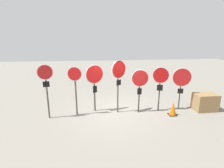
{
  "coord_description": "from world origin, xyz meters",
  "views": [
    {
      "loc": [
        -1.17,
        -7.93,
        3.57
      ],
      "look_at": [
        -0.3,
        0.0,
        1.44
      ],
      "focal_mm": 28.0,
      "sensor_mm": 36.0,
      "label": 1
    }
  ],
  "objects_px": {
    "stop_sign_2": "(95,79)",
    "storage_crate": "(205,102)",
    "stop_sign_4": "(140,82)",
    "stop_sign_0": "(46,81)",
    "traffic_cone_0": "(173,109)",
    "stop_sign_1": "(75,81)",
    "stop_sign_3": "(119,75)",
    "stop_sign_6": "(182,79)",
    "stop_sign_5": "(160,79)"
  },
  "relations": [
    {
      "from": "stop_sign_0",
      "to": "stop_sign_5",
      "type": "xyz_separation_m",
      "value": [
        5.25,
        0.31,
        -0.16
      ]
    },
    {
      "from": "traffic_cone_0",
      "to": "storage_crate",
      "type": "relative_size",
      "value": 0.58
    },
    {
      "from": "stop_sign_2",
      "to": "stop_sign_6",
      "type": "bearing_deg",
      "value": -27.41
    },
    {
      "from": "stop_sign_5",
      "to": "stop_sign_6",
      "type": "height_order",
      "value": "stop_sign_5"
    },
    {
      "from": "stop_sign_5",
      "to": "stop_sign_6",
      "type": "relative_size",
      "value": 1.03
    },
    {
      "from": "stop_sign_2",
      "to": "stop_sign_4",
      "type": "xyz_separation_m",
      "value": [
        2.11,
        -0.41,
        -0.1
      ]
    },
    {
      "from": "stop_sign_2",
      "to": "storage_crate",
      "type": "distance_m",
      "value": 5.65
    },
    {
      "from": "stop_sign_2",
      "to": "stop_sign_3",
      "type": "relative_size",
      "value": 0.91
    },
    {
      "from": "stop_sign_2",
      "to": "stop_sign_4",
      "type": "height_order",
      "value": "stop_sign_2"
    },
    {
      "from": "stop_sign_3",
      "to": "traffic_cone_0",
      "type": "xyz_separation_m",
      "value": [
        2.53,
        -0.57,
        -1.57
      ]
    },
    {
      "from": "traffic_cone_0",
      "to": "storage_crate",
      "type": "xyz_separation_m",
      "value": [
        1.86,
        0.38,
        0.12
      ]
    },
    {
      "from": "stop_sign_5",
      "to": "traffic_cone_0",
      "type": "xyz_separation_m",
      "value": [
        0.49,
        -0.57,
        -1.31
      ]
    },
    {
      "from": "stop_sign_3",
      "to": "stop_sign_4",
      "type": "bearing_deg",
      "value": -39.44
    },
    {
      "from": "stop_sign_3",
      "to": "stop_sign_5",
      "type": "distance_m",
      "value": 2.05
    },
    {
      "from": "stop_sign_0",
      "to": "stop_sign_2",
      "type": "relative_size",
      "value": 1.06
    },
    {
      "from": "stop_sign_5",
      "to": "storage_crate",
      "type": "height_order",
      "value": "stop_sign_5"
    },
    {
      "from": "stop_sign_4",
      "to": "stop_sign_2",
      "type": "bearing_deg",
      "value": 172.23
    },
    {
      "from": "stop_sign_4",
      "to": "stop_sign_5",
      "type": "relative_size",
      "value": 0.96
    },
    {
      "from": "stop_sign_4",
      "to": "stop_sign_3",
      "type": "bearing_deg",
      "value": 176.9
    },
    {
      "from": "stop_sign_3",
      "to": "traffic_cone_0",
      "type": "height_order",
      "value": "stop_sign_3"
    },
    {
      "from": "stop_sign_1",
      "to": "stop_sign_4",
      "type": "xyz_separation_m",
      "value": [
        2.99,
        -0.03,
        -0.11
      ]
    },
    {
      "from": "stop_sign_1",
      "to": "storage_crate",
      "type": "relative_size",
      "value": 2.17
    },
    {
      "from": "stop_sign_1",
      "to": "stop_sign_2",
      "type": "relative_size",
      "value": 1.0
    },
    {
      "from": "stop_sign_4",
      "to": "storage_crate",
      "type": "distance_m",
      "value": 3.57
    },
    {
      "from": "storage_crate",
      "to": "traffic_cone_0",
      "type": "bearing_deg",
      "value": -168.28
    },
    {
      "from": "stop_sign_1",
      "to": "stop_sign_6",
      "type": "bearing_deg",
      "value": 6.75
    },
    {
      "from": "stop_sign_1",
      "to": "stop_sign_4",
      "type": "bearing_deg",
      "value": 4.73
    },
    {
      "from": "stop_sign_2",
      "to": "stop_sign_3",
      "type": "xyz_separation_m",
      "value": [
        1.12,
        -0.3,
        0.24
      ]
    },
    {
      "from": "stop_sign_2",
      "to": "stop_sign_3",
      "type": "height_order",
      "value": "stop_sign_3"
    },
    {
      "from": "stop_sign_0",
      "to": "stop_sign_3",
      "type": "xyz_separation_m",
      "value": [
        3.21,
        0.3,
        0.11
      ]
    },
    {
      "from": "stop_sign_6",
      "to": "stop_sign_3",
      "type": "bearing_deg",
      "value": -166.77
    },
    {
      "from": "stop_sign_3",
      "to": "storage_crate",
      "type": "relative_size",
      "value": 2.39
    },
    {
      "from": "stop_sign_4",
      "to": "storage_crate",
      "type": "xyz_separation_m",
      "value": [
        3.39,
        -0.07,
        -1.11
      ]
    },
    {
      "from": "stop_sign_3",
      "to": "stop_sign_6",
      "type": "distance_m",
      "value": 3.15
    },
    {
      "from": "stop_sign_5",
      "to": "stop_sign_6",
      "type": "bearing_deg",
      "value": 17.75
    },
    {
      "from": "stop_sign_0",
      "to": "traffic_cone_0",
      "type": "relative_size",
      "value": 3.99
    },
    {
      "from": "stop_sign_0",
      "to": "stop_sign_2",
      "type": "distance_m",
      "value": 2.19
    },
    {
      "from": "stop_sign_6",
      "to": "storage_crate",
      "type": "height_order",
      "value": "stop_sign_6"
    },
    {
      "from": "stop_sign_1",
      "to": "stop_sign_6",
      "type": "xyz_separation_m",
      "value": [
        5.14,
        0.13,
        -0.08
      ]
    },
    {
      "from": "stop_sign_1",
      "to": "stop_sign_3",
      "type": "distance_m",
      "value": 2.02
    },
    {
      "from": "stop_sign_1",
      "to": "stop_sign_5",
      "type": "xyz_separation_m",
      "value": [
        4.04,
        0.08,
        -0.04
      ]
    },
    {
      "from": "stop_sign_4",
      "to": "traffic_cone_0",
      "type": "xyz_separation_m",
      "value": [
        1.53,
        -0.46,
        -1.23
      ]
    },
    {
      "from": "stop_sign_0",
      "to": "stop_sign_2",
      "type": "xyz_separation_m",
      "value": [
        2.1,
        0.61,
        -0.13
      ]
    },
    {
      "from": "stop_sign_4",
      "to": "stop_sign_6",
      "type": "distance_m",
      "value": 2.15
    },
    {
      "from": "stop_sign_4",
      "to": "stop_sign_5",
      "type": "distance_m",
      "value": 1.05
    },
    {
      "from": "traffic_cone_0",
      "to": "storage_crate",
      "type": "bearing_deg",
      "value": 11.72
    },
    {
      "from": "storage_crate",
      "to": "stop_sign_2",
      "type": "bearing_deg",
      "value": 174.94
    },
    {
      "from": "stop_sign_0",
      "to": "storage_crate",
      "type": "relative_size",
      "value": 2.31
    },
    {
      "from": "stop_sign_2",
      "to": "stop_sign_6",
      "type": "relative_size",
      "value": 1.09
    },
    {
      "from": "stop_sign_3",
      "to": "stop_sign_4",
      "type": "relative_size",
      "value": 1.2
    }
  ]
}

